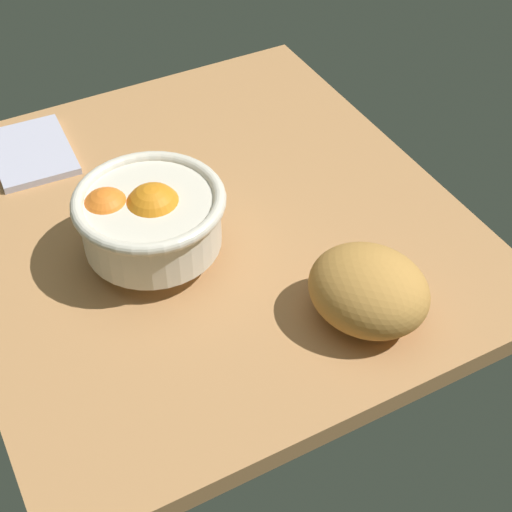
# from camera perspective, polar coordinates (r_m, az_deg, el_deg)

# --- Properties ---
(ground_plane) EXTENTS (0.72, 0.66, 0.03)m
(ground_plane) POSITION_cam_1_polar(r_m,az_deg,el_deg) (1.05, -3.90, 2.21)
(ground_plane) COLOR #B67F4D
(fruit_bowl) EXTENTS (0.19, 0.19, 0.11)m
(fruit_bowl) POSITION_cam_1_polar(r_m,az_deg,el_deg) (0.95, -8.11, 2.85)
(fruit_bowl) COLOR silver
(fruit_bowl) RESTS_ON ground
(bread_loaf) EXTENTS (0.19, 0.18, 0.09)m
(bread_loaf) POSITION_cam_1_polar(r_m,az_deg,el_deg) (0.88, 8.45, -2.55)
(bread_loaf) COLOR #C3883F
(bread_loaf) RESTS_ON ground
(napkin_folded) EXTENTS (0.16, 0.12, 0.01)m
(napkin_folded) POSITION_cam_1_polar(r_m,az_deg,el_deg) (1.19, -16.51, 7.49)
(napkin_folded) COLOR #B8B6CD
(napkin_folded) RESTS_ON ground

